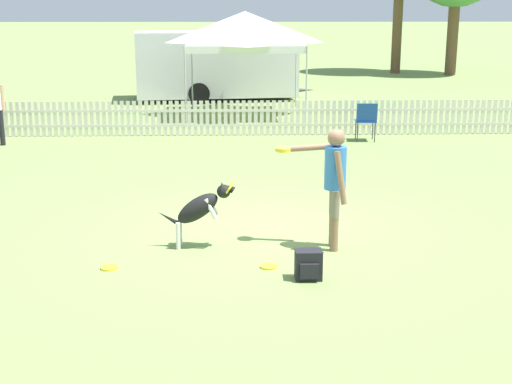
{
  "coord_description": "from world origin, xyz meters",
  "views": [
    {
      "loc": [
        -0.4,
        -9.59,
        3.11
      ],
      "look_at": [
        -0.11,
        -0.7,
        0.76
      ],
      "focal_mm": 50.0,
      "sensor_mm": 36.0,
      "label": 1
    }
  ],
  "objects_px": {
    "frisbee_near_handler": "(269,266)",
    "folding_chair_center": "(366,118)",
    "frisbee_near_dog": "(109,268)",
    "backpack_on_grass": "(308,265)",
    "canopy_tent_main": "(245,31)",
    "equipment_trailer": "(215,64)",
    "leaping_dog": "(200,207)",
    "handler_person": "(333,175)"
  },
  "relations": [
    {
      "from": "frisbee_near_handler",
      "to": "equipment_trailer",
      "type": "distance_m",
      "value": 15.93
    },
    {
      "from": "frisbee_near_handler",
      "to": "canopy_tent_main",
      "type": "distance_m",
      "value": 12.52
    },
    {
      "from": "handler_person",
      "to": "canopy_tent_main",
      "type": "height_order",
      "value": "canopy_tent_main"
    },
    {
      "from": "canopy_tent_main",
      "to": "equipment_trailer",
      "type": "bearing_deg",
      "value": 104.62
    },
    {
      "from": "handler_person",
      "to": "frisbee_near_handler",
      "type": "distance_m",
      "value": 1.46
    },
    {
      "from": "folding_chair_center",
      "to": "equipment_trailer",
      "type": "height_order",
      "value": "equipment_trailer"
    },
    {
      "from": "handler_person",
      "to": "equipment_trailer",
      "type": "xyz_separation_m",
      "value": [
        -1.85,
        15.17,
        0.2
      ]
    },
    {
      "from": "frisbee_near_handler",
      "to": "handler_person",
      "type": "bearing_deg",
      "value": 38.76
    },
    {
      "from": "leaping_dog",
      "to": "canopy_tent_main",
      "type": "height_order",
      "value": "canopy_tent_main"
    },
    {
      "from": "frisbee_near_dog",
      "to": "equipment_trailer",
      "type": "xyz_separation_m",
      "value": [
        0.94,
        15.83,
        1.17
      ]
    },
    {
      "from": "frisbee_near_dog",
      "to": "frisbee_near_handler",
      "type": "bearing_deg",
      "value": -0.59
    },
    {
      "from": "leaping_dog",
      "to": "frisbee_near_dog",
      "type": "bearing_deg",
      "value": -51.27
    },
    {
      "from": "handler_person",
      "to": "frisbee_near_handler",
      "type": "height_order",
      "value": "handler_person"
    },
    {
      "from": "frisbee_near_handler",
      "to": "folding_chair_center",
      "type": "height_order",
      "value": "folding_chair_center"
    },
    {
      "from": "frisbee_near_handler",
      "to": "frisbee_near_dog",
      "type": "height_order",
      "value": "same"
    },
    {
      "from": "leaping_dog",
      "to": "backpack_on_grass",
      "type": "xyz_separation_m",
      "value": [
        1.3,
        -1.18,
        -0.37
      ]
    },
    {
      "from": "leaping_dog",
      "to": "frisbee_near_dog",
      "type": "xyz_separation_m",
      "value": [
        -1.08,
        -0.76,
        -0.53
      ]
    },
    {
      "from": "frisbee_near_dog",
      "to": "backpack_on_grass",
      "type": "bearing_deg",
      "value": -9.9
    },
    {
      "from": "frisbee_near_dog",
      "to": "equipment_trailer",
      "type": "height_order",
      "value": "equipment_trailer"
    },
    {
      "from": "leaping_dog",
      "to": "frisbee_near_handler",
      "type": "height_order",
      "value": "leaping_dog"
    },
    {
      "from": "folding_chair_center",
      "to": "frisbee_near_handler",
      "type": "bearing_deg",
      "value": 75.29
    },
    {
      "from": "handler_person",
      "to": "frisbee_near_handler",
      "type": "bearing_deg",
      "value": 132.3
    },
    {
      "from": "backpack_on_grass",
      "to": "equipment_trailer",
      "type": "distance_m",
      "value": 16.34
    },
    {
      "from": "frisbee_near_handler",
      "to": "folding_chair_center",
      "type": "xyz_separation_m",
      "value": [
        2.66,
        8.13,
        0.54
      ]
    },
    {
      "from": "backpack_on_grass",
      "to": "canopy_tent_main",
      "type": "relative_size",
      "value": 0.11
    },
    {
      "from": "frisbee_near_handler",
      "to": "equipment_trailer",
      "type": "height_order",
      "value": "equipment_trailer"
    },
    {
      "from": "backpack_on_grass",
      "to": "folding_chair_center",
      "type": "height_order",
      "value": "folding_chair_center"
    },
    {
      "from": "backpack_on_grass",
      "to": "canopy_tent_main",
      "type": "height_order",
      "value": "canopy_tent_main"
    },
    {
      "from": "handler_person",
      "to": "folding_chair_center",
      "type": "xyz_separation_m",
      "value": [
        1.81,
        7.45,
        -0.44
      ]
    },
    {
      "from": "leaping_dog",
      "to": "canopy_tent_main",
      "type": "distance_m",
      "value": 11.69
    },
    {
      "from": "equipment_trailer",
      "to": "leaping_dog",
      "type": "bearing_deg",
      "value": -96.71
    },
    {
      "from": "frisbee_near_handler",
      "to": "backpack_on_grass",
      "type": "height_order",
      "value": "backpack_on_grass"
    },
    {
      "from": "leaping_dog",
      "to": "canopy_tent_main",
      "type": "xyz_separation_m",
      "value": [
        0.78,
        11.51,
        1.83
      ]
    },
    {
      "from": "handler_person",
      "to": "folding_chair_center",
      "type": "distance_m",
      "value": 7.68
    },
    {
      "from": "frisbee_near_dog",
      "to": "backpack_on_grass",
      "type": "height_order",
      "value": "backpack_on_grass"
    },
    {
      "from": "backpack_on_grass",
      "to": "equipment_trailer",
      "type": "relative_size",
      "value": 0.06
    },
    {
      "from": "frisbee_near_handler",
      "to": "canopy_tent_main",
      "type": "xyz_separation_m",
      "value": [
        -0.07,
        12.3,
        2.37
      ]
    },
    {
      "from": "handler_person",
      "to": "frisbee_near_dog",
      "type": "relative_size",
      "value": 7.45
    },
    {
      "from": "backpack_on_grass",
      "to": "leaping_dog",
      "type": "bearing_deg",
      "value": 137.79
    },
    {
      "from": "frisbee_near_dog",
      "to": "handler_person",
      "type": "bearing_deg",
      "value": 13.37
    },
    {
      "from": "frisbee_near_dog",
      "to": "folding_chair_center",
      "type": "bearing_deg",
      "value": 60.46
    },
    {
      "from": "equipment_trailer",
      "to": "folding_chair_center",
      "type": "bearing_deg",
      "value": -71.87
    }
  ]
}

